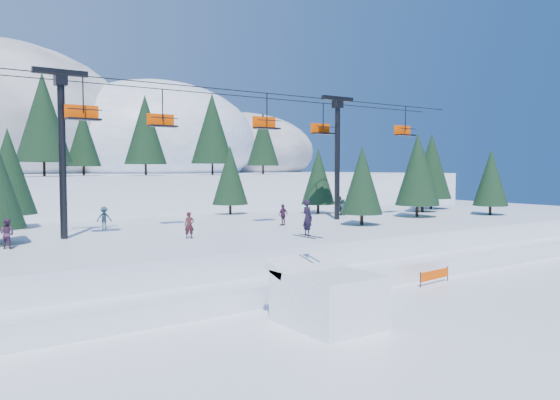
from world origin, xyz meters
TOP-DOWN VIEW (x-y plane):
  - ground at (0.00, 0.00)m, footprint 160.00×160.00m
  - mid_shelf at (0.00, 18.00)m, footprint 70.00×22.00m
  - berm at (0.00, 8.00)m, footprint 70.00×6.00m
  - jump_kicker at (-2.04, 1.31)m, footprint 3.39×4.62m
  - chairlift at (1.99, 18.05)m, footprint 46.00×3.21m
  - conifer_stand at (-2.26, 18.79)m, footprint 62.39×18.05m
  - distant_skiers at (2.17, 18.74)m, footprint 29.39×8.86m
  - banner_near at (8.49, 4.04)m, footprint 2.85×0.35m
  - banner_far at (9.61, 6.10)m, footprint 2.83×0.47m

SIDE VIEW (x-z plane):
  - ground at x=0.00m, z-range 0.00..0.00m
  - banner_near at x=8.49m, z-range 0.09..0.99m
  - banner_far at x=9.61m, z-range 0.09..0.99m
  - berm at x=0.00m, z-range 0.00..1.10m
  - mid_shelf at x=0.00m, z-range 0.00..2.50m
  - jump_kicker at x=-2.04m, z-range -1.44..3.96m
  - distant_skiers at x=2.17m, z-range 2.44..4.18m
  - conifer_stand at x=-2.26m, z-range 1.96..11.64m
  - chairlift at x=1.99m, z-range 4.18..14.46m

